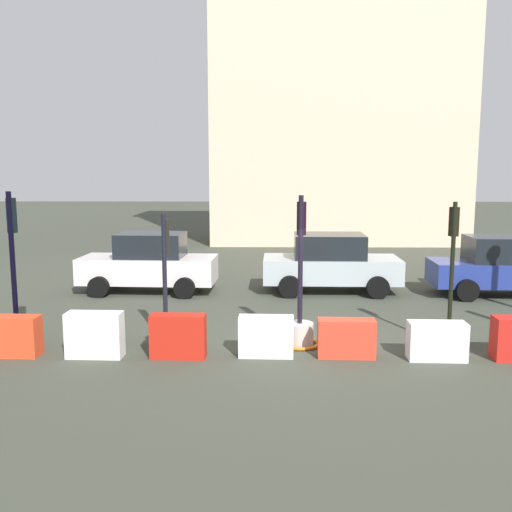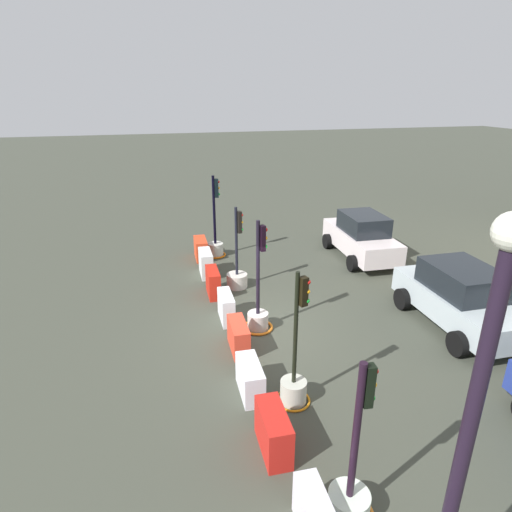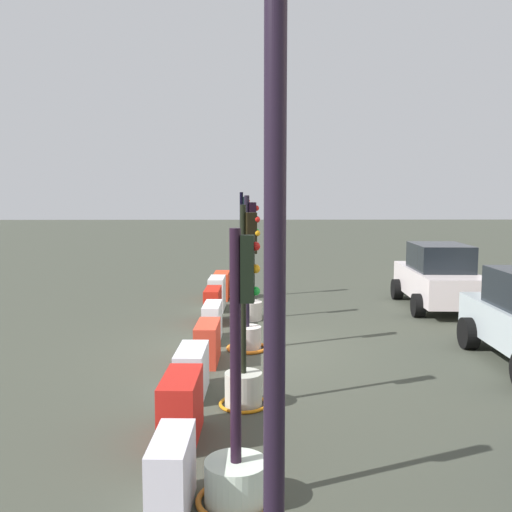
% 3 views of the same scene
% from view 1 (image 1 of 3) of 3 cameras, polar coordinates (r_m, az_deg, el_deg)
% --- Properties ---
extents(ground_plane, '(120.00, 120.00, 0.00)m').
position_cam_1_polar(ground_plane, '(12.40, 4.67, -8.88)').
color(ground_plane, '#3D4136').
extents(traffic_light_0, '(0.83, 0.83, 3.30)m').
position_cam_1_polar(traffic_light_0, '(13.14, -22.94, -6.01)').
color(traffic_light_0, beige).
rests_on(traffic_light_0, ground_plane).
extents(traffic_light_1, '(0.71, 0.71, 2.83)m').
position_cam_1_polar(traffic_light_1, '(12.44, -9.05, -6.66)').
color(traffic_light_1, beige).
rests_on(traffic_light_1, ground_plane).
extents(traffic_light_2, '(0.87, 0.87, 3.21)m').
position_cam_1_polar(traffic_light_2, '(12.22, 4.43, -6.43)').
color(traffic_light_2, beige).
rests_on(traffic_light_2, ground_plane).
extents(traffic_light_3, '(0.76, 0.76, 3.09)m').
position_cam_1_polar(traffic_light_3, '(12.76, 18.86, -6.30)').
color(traffic_light_3, '#B7B9A9').
rests_on(traffic_light_3, ground_plane).
extents(construction_barrier_0, '(1.16, 0.49, 0.82)m').
position_cam_1_polar(construction_barrier_0, '(12.57, -23.41, -7.40)').
color(construction_barrier_0, '#E44120').
rests_on(construction_barrier_0, ground_plane).
extents(construction_barrier_1, '(1.13, 0.46, 0.92)m').
position_cam_1_polar(construction_barrier_1, '(11.90, -15.91, -7.63)').
color(construction_barrier_1, silver).
rests_on(construction_barrier_1, ground_plane).
extents(construction_barrier_2, '(1.11, 0.41, 0.89)m').
position_cam_1_polar(construction_barrier_2, '(11.52, -7.84, -7.99)').
color(construction_barrier_2, red).
rests_on(construction_barrier_2, ground_plane).
extents(construction_barrier_3, '(1.11, 0.40, 0.84)m').
position_cam_1_polar(construction_barrier_3, '(11.49, 1.01, -8.09)').
color(construction_barrier_3, silver).
rests_on(construction_barrier_3, ground_plane).
extents(construction_barrier_4, '(1.16, 0.45, 0.77)m').
position_cam_1_polar(construction_barrier_4, '(11.62, 9.07, -8.18)').
color(construction_barrier_4, red).
rests_on(construction_barrier_4, ground_plane).
extents(construction_barrier_5, '(1.14, 0.49, 0.76)m').
position_cam_1_polar(construction_barrier_5, '(11.87, 17.73, -8.14)').
color(construction_barrier_5, silver).
rests_on(construction_barrier_5, ground_plane).
extents(car_silver_hatchback, '(4.21, 2.26, 1.80)m').
position_cam_1_polar(car_silver_hatchback, '(17.71, 7.49, -0.71)').
color(car_silver_hatchback, '#AEBCC0').
rests_on(car_silver_hatchback, ground_plane).
extents(car_white_van, '(4.21, 2.16, 1.83)m').
position_cam_1_polar(car_white_van, '(17.83, -10.69, -0.75)').
color(car_white_van, silver).
rests_on(car_white_van, ground_plane).
extents(car_blue_estate, '(4.34, 2.20, 1.79)m').
position_cam_1_polar(car_blue_estate, '(18.57, 23.62, -1.00)').
color(car_blue_estate, navy).
rests_on(car_blue_estate, ground_plane).
extents(building_main_facade, '(13.52, 6.55, 18.53)m').
position_cam_1_polar(building_main_facade, '(31.74, 8.13, 18.52)').
color(building_main_facade, beige).
rests_on(building_main_facade, ground_plane).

